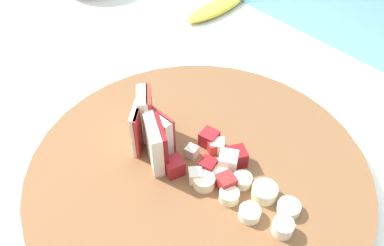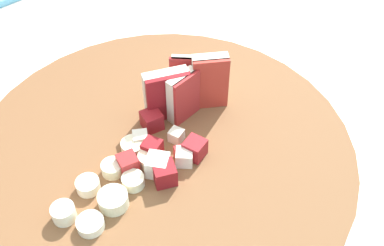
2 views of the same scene
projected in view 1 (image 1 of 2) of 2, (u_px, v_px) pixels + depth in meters
name	position (u px, v px, depth m)	size (l,w,h in m)	color
tile_backsplash	(299.00, 95.00, 0.84)	(2.40, 0.04, 1.43)	#6BADC6
cutting_board	(198.00, 171.00, 0.48)	(0.41, 0.41, 0.02)	brown
apple_wedge_fan	(151.00, 130.00, 0.47)	(0.10, 0.06, 0.07)	#A32323
apple_dice_pile	(213.00, 159.00, 0.47)	(0.09, 0.09, 0.02)	maroon
banana_slice_rows	(247.00, 195.00, 0.43)	(0.12, 0.07, 0.02)	beige
banana_peel	(216.00, 8.00, 0.78)	(0.16, 0.05, 0.02)	gold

